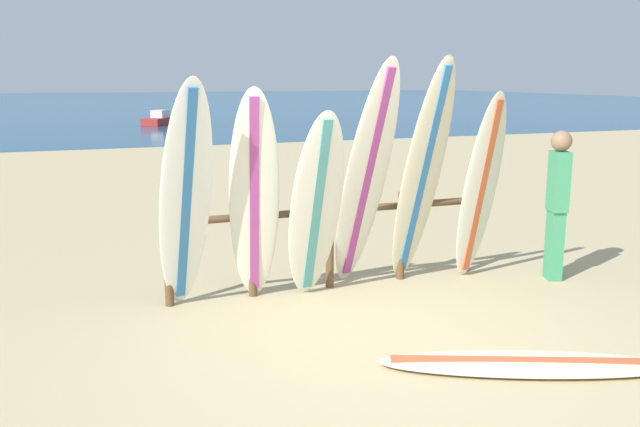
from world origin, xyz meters
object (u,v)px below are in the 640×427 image
surfboard_rack (330,231)px  surfboard_lying_on_sand (530,364)px  small_boat_offshore (161,120)px  surfboard_leaning_left (254,198)px  surfboard_leaning_center (366,177)px  surfboard_leaning_right (480,188)px  beachgoer_standing (558,199)px  surfboard_leaning_center_right (422,174)px  surfboard_leaning_center_left (316,207)px  surfboard_leaning_far_left (186,198)px

surfboard_rack → surfboard_lying_on_sand: surfboard_rack is taller
surfboard_rack → small_boat_offshore: 26.73m
surfboard_leaning_left → surfboard_leaning_center: 1.24m
surfboard_leaning_right → beachgoer_standing: surfboard_leaning_right is taller
surfboard_rack → surfboard_leaning_center: size_ratio=1.44×
surfboard_leaning_center_right → small_boat_offshore: bearing=88.0°
surfboard_rack → beachgoer_standing: 2.62m
surfboard_leaning_center_left → surfboard_leaning_right: bearing=0.2°
surfboard_leaning_left → small_boat_offshore: 27.07m
beachgoer_standing → surfboard_leaning_center_left: bearing=175.1°
surfboard_leaning_far_left → surfboard_lying_on_sand: (2.33, -2.24, -1.13)m
surfboard_leaning_left → small_boat_offshore: size_ratio=0.97×
surfboard_leaning_left → surfboard_leaning_center_left: 0.64m
surfboard_leaning_center_right → beachgoer_standing: size_ratio=1.48×
surfboard_leaning_far_left → surfboard_leaning_center_left: surfboard_leaning_far_left is taller
surfboard_leaning_far_left → beachgoer_standing: size_ratio=1.36×
surfboard_lying_on_sand → beachgoer_standing: 2.81m
surfboard_leaning_center_right → beachgoer_standing: 1.65m
surfboard_lying_on_sand → small_boat_offshore: small_boat_offshore is taller
surfboard_leaning_right → beachgoer_standing: (0.87, -0.25, -0.14)m
surfboard_leaning_far_left → surfboard_leaning_center_right: 2.56m
surfboard_leaning_left → surfboard_lying_on_sand: (1.63, -2.32, -1.08)m
surfboard_rack → surfboard_leaning_center_left: bearing=-128.4°
surfboard_lying_on_sand → surfboard_leaning_left: bearing=125.0°
surfboard_rack → surfboard_leaning_left: size_ratio=1.63×
surfboard_leaning_center_right → small_boat_offshore: size_ratio=1.11×
surfboard_leaning_center → surfboard_lying_on_sand: surfboard_leaning_center is taller
surfboard_leaning_center_left → small_boat_offshore: bearing=85.3°
surfboard_leaning_center_right → beachgoer_standing: bearing=-10.6°
surfboard_leaning_far_left → surfboard_leaning_center: surfboard_leaning_center is taller
beachgoer_standing → surfboard_leaning_center: bearing=170.3°
surfboard_rack → surfboard_lying_on_sand: 2.74m
surfboard_leaning_far_left → surfboard_leaning_center: size_ratio=0.92×
surfboard_leaning_center_left → beachgoer_standing: size_ratio=1.17×
surfboard_lying_on_sand → beachgoer_standing: size_ratio=1.43×
surfboard_leaning_center_right → surfboard_leaning_far_left: bearing=179.9°
surfboard_leaning_center → surfboard_lying_on_sand: size_ratio=1.02×
surfboard_rack → surfboard_leaning_center_right: bearing=-19.6°
small_boat_offshore → surfboard_leaning_center: bearing=-93.4°
surfboard_rack → surfboard_leaning_right: (1.66, -0.38, 0.44)m
surfboard_leaning_center_left → small_boat_offshore: 27.15m
surfboard_rack → beachgoer_standing: bearing=-14.1°
surfboard_leaning_center → surfboard_leaning_center_right: (0.63, -0.08, 0.01)m
surfboard_leaning_center → surfboard_lying_on_sand: (0.40, -2.32, -1.22)m
surfboard_leaning_center_right → surfboard_lying_on_sand: size_ratio=1.03×
surfboard_leaning_left → surfboard_leaning_center: bearing=-0.2°
surfboard_leaning_far_left → surfboard_leaning_center_left: bearing=-2.5°
surfboard_lying_on_sand → beachgoer_standing: beachgoer_standing is taller
surfboard_leaning_left → surfboard_leaning_center_left: surfboard_leaning_left is taller
surfboard_leaning_right → surfboard_lying_on_sand: surfboard_leaning_right is taller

